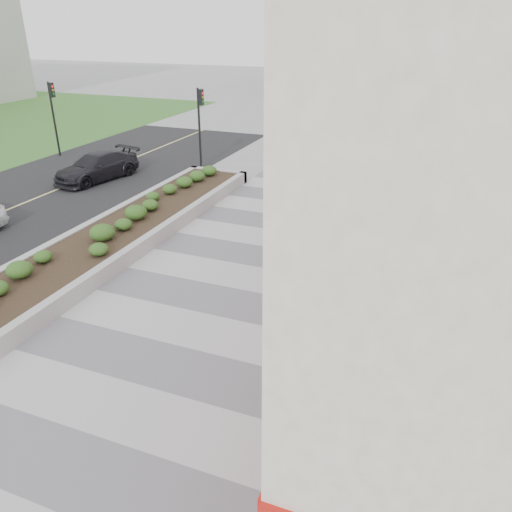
# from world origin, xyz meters

# --- Properties ---
(ground) EXTENTS (160.00, 160.00, 0.00)m
(ground) POSITION_xyz_m (0.00, 0.00, 0.00)
(ground) COLOR gray
(ground) RESTS_ON ground
(walkway) EXTENTS (8.00, 36.00, 0.01)m
(walkway) POSITION_xyz_m (0.00, 3.00, 0.01)
(walkway) COLOR #A8A8AD
(walkway) RESTS_ON ground
(planter) EXTENTS (3.00, 18.00, 0.90)m
(planter) POSITION_xyz_m (-5.50, 7.00, 0.42)
(planter) COLOR #9E9EA0
(planter) RESTS_ON ground
(traffic_signal_near) EXTENTS (0.33, 0.28, 4.20)m
(traffic_signal_near) POSITION_xyz_m (-7.23, 17.50, 2.76)
(traffic_signal_near) COLOR black
(traffic_signal_near) RESTS_ON ground
(traffic_signal_far) EXTENTS (0.33, 0.28, 4.20)m
(traffic_signal_far) POSITION_xyz_m (-16.43, 17.00, 2.76)
(traffic_signal_far) COLOR black
(traffic_signal_far) RESTS_ON ground
(manhole_cover) EXTENTS (0.44, 0.44, 0.01)m
(manhole_cover) POSITION_xyz_m (0.50, 3.00, 0.00)
(manhole_cover) COLOR #595654
(manhole_cover) RESTS_ON ground
(skateboarder) EXTENTS (0.53, 0.74, 1.44)m
(skateboarder) POSITION_xyz_m (0.27, 8.76, 0.73)
(skateboarder) COLOR beige
(skateboarder) RESTS_ON ground
(car_dark) EXTENTS (2.80, 4.89, 1.33)m
(car_dark) POSITION_xyz_m (-11.20, 13.70, 0.67)
(car_dark) COLOR black
(car_dark) RESTS_ON ground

